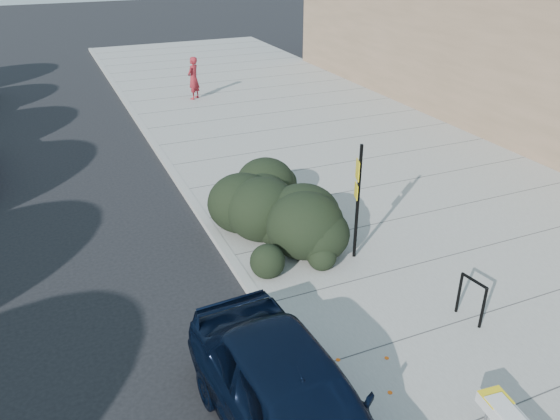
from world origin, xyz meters
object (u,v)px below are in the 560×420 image
(sedan_navy, at_px, (293,404))
(pedestrian, at_px, (193,78))
(sign_post, at_px, (357,196))
(bike_rack, at_px, (472,296))

(sedan_navy, relative_size, pedestrian, 2.56)
(sign_post, height_order, pedestrian, sign_post)
(pedestrian, bearing_deg, bike_rack, 49.06)
(sign_post, bearing_deg, pedestrian, 108.55)
(bike_rack, relative_size, pedestrian, 0.49)
(sign_post, distance_m, pedestrian, 14.55)
(bike_rack, relative_size, sedan_navy, 0.19)
(sign_post, bearing_deg, bike_rack, -53.84)
(sign_post, bearing_deg, sedan_navy, -110.18)
(bike_rack, xyz_separation_m, sign_post, (-0.84, 2.87, 0.99))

